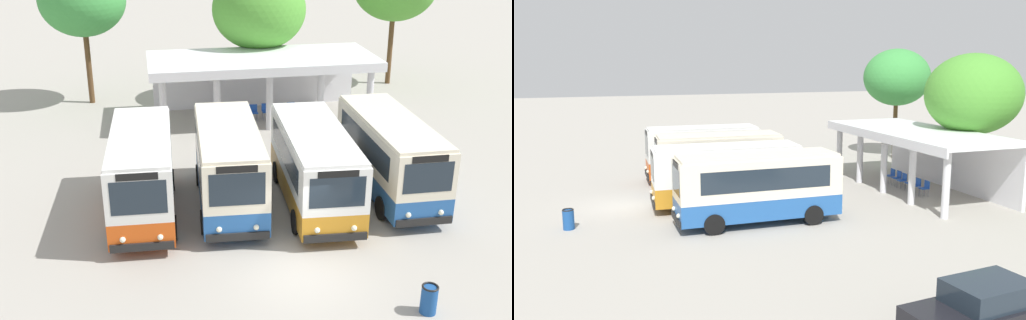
% 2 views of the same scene
% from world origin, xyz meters
% --- Properties ---
extents(ground_plane, '(180.00, 180.00, 0.00)m').
position_xyz_m(ground_plane, '(0.00, 0.00, 0.00)').
color(ground_plane, '#A39E93').
extents(city_bus_nearest_orange, '(2.53, 6.86, 3.27)m').
position_xyz_m(city_bus_nearest_orange, '(-4.77, 5.11, 1.80)').
color(city_bus_nearest_orange, black).
rests_on(city_bus_nearest_orange, ground).
extents(city_bus_second_in_row, '(2.70, 7.02, 3.23)m').
position_xyz_m(city_bus_second_in_row, '(-1.50, 5.28, 1.78)').
color(city_bus_second_in_row, black).
rests_on(city_bus_second_in_row, ground).
extents(city_bus_middle_cream, '(2.75, 7.49, 3.09)m').
position_xyz_m(city_bus_middle_cream, '(1.77, 4.86, 1.72)').
color(city_bus_middle_cream, black).
rests_on(city_bus_middle_cream, ground).
extents(city_bus_fourth_amber, '(2.41, 7.41, 3.14)m').
position_xyz_m(city_bus_fourth_amber, '(5.04, 5.39, 1.74)').
color(city_bus_fourth_amber, black).
rests_on(city_bus_fourth_amber, ground).
extents(parked_car_flank, '(2.15, 4.23, 1.62)m').
position_xyz_m(parked_car_flank, '(17.05, 7.56, 0.83)').
color(parked_car_flank, black).
rests_on(parked_car_flank, ground).
extents(terminal_canopy, '(12.13, 5.15, 3.40)m').
position_xyz_m(terminal_canopy, '(1.82, 16.32, 2.57)').
color(terminal_canopy, silver).
rests_on(terminal_canopy, ground).
extents(waiting_chair_end_by_column, '(0.44, 0.44, 0.86)m').
position_xyz_m(waiting_chair_end_by_column, '(-0.13, 15.49, 0.52)').
color(waiting_chair_end_by_column, slate).
rests_on(waiting_chair_end_by_column, ground).
extents(waiting_chair_second_from_end, '(0.44, 0.44, 0.86)m').
position_xyz_m(waiting_chair_second_from_end, '(0.57, 15.49, 0.52)').
color(waiting_chair_second_from_end, slate).
rests_on(waiting_chair_second_from_end, ground).
extents(waiting_chair_middle_seat, '(0.44, 0.44, 0.86)m').
position_xyz_m(waiting_chair_middle_seat, '(1.27, 15.39, 0.52)').
color(waiting_chair_middle_seat, slate).
rests_on(waiting_chair_middle_seat, ground).
extents(waiting_chair_fourth_seat, '(0.44, 0.44, 0.86)m').
position_xyz_m(waiting_chair_fourth_seat, '(1.97, 15.46, 0.52)').
color(waiting_chair_fourth_seat, slate).
rests_on(waiting_chair_fourth_seat, ground).
extents(waiting_chair_fifth_seat, '(0.44, 0.44, 0.86)m').
position_xyz_m(waiting_chair_fifth_seat, '(2.67, 15.36, 0.52)').
color(waiting_chair_fifth_seat, slate).
rests_on(waiting_chair_fifth_seat, ground).
extents(waiting_chair_far_end_seat, '(0.44, 0.44, 0.86)m').
position_xyz_m(waiting_chair_far_end_seat, '(3.37, 15.42, 0.52)').
color(waiting_chair_far_end_seat, slate).
rests_on(waiting_chair_far_end_seat, ground).
extents(roadside_tree_behind_canopy, '(5.36, 5.36, 7.63)m').
position_xyz_m(roadside_tree_behind_canopy, '(2.26, 19.09, 5.34)').
color(roadside_tree_behind_canopy, brown).
rests_on(roadside_tree_behind_canopy, ground).
extents(roadside_tree_west_of_canopy, '(4.87, 4.87, 8.07)m').
position_xyz_m(roadside_tree_west_of_canopy, '(-7.55, 20.33, 5.98)').
color(roadside_tree_west_of_canopy, brown).
rests_on(roadside_tree_west_of_canopy, ground).
extents(litter_bin_apron, '(0.49, 0.49, 0.90)m').
position_xyz_m(litter_bin_apron, '(3.19, -2.61, 0.46)').
color(litter_bin_apron, '#19478C').
rests_on(litter_bin_apron, ground).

